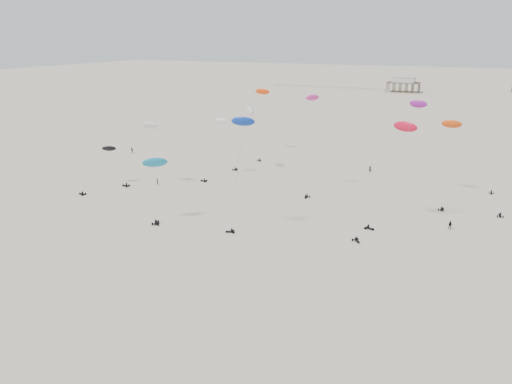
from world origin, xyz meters
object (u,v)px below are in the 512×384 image
at_px(pavilion_main, 403,86).
at_px(rig_4, 398,143).
at_px(rig_7, 217,134).
at_px(spectator_0, 158,185).

bearing_deg(pavilion_main, rig_4, -82.19).
xyz_separation_m(pavilion_main, rig_7, (-14.01, -232.83, 7.11)).
height_order(rig_7, spectator_0, rig_7).
xyz_separation_m(pavilion_main, rig_4, (34.28, -249.94, 12.28)).
distance_m(rig_7, spectator_0, 20.20).
relative_size(rig_7, spectator_0, 8.27).
distance_m(pavilion_main, rig_4, 252.58).
height_order(pavilion_main, spectator_0, pavilion_main).
distance_m(pavilion_main, rig_7, 233.36).
height_order(rig_4, rig_7, rig_4).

